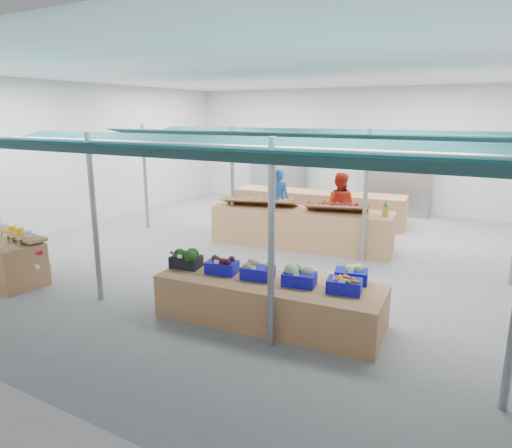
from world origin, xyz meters
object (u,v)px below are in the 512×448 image
object	(u,v)px
bottle_shelf	(6,258)
fruit_counter	(301,228)
veg_counter	(269,301)
vendor_left	(278,200)
vendor_right	(339,206)
crate_stack	(312,320)

from	to	relation	value
bottle_shelf	fruit_counter	distance (m)	6.65
bottle_shelf	veg_counter	bearing A→B (deg)	17.24
vendor_left	vendor_right	distance (m)	1.80
bottle_shelf	crate_stack	xyz separation A→B (m)	(6.35, 0.70, -0.15)
veg_counter	crate_stack	distance (m)	0.88
vendor_left	vendor_right	xyz separation A→B (m)	(1.80, 0.00, 0.00)
fruit_counter	bottle_shelf	bearing A→B (deg)	-136.58
fruit_counter	vendor_right	world-z (taller)	vendor_right
bottle_shelf	vendor_left	xyz separation A→B (m)	(2.97, 6.28, 0.44)
bottle_shelf	veg_counter	xyz separation A→B (m)	(5.51, 0.94, -0.11)
veg_counter	crate_stack	world-z (taller)	veg_counter
bottle_shelf	fruit_counter	size ratio (longest dim) A/B	0.45
veg_counter	vendor_right	world-z (taller)	vendor_right
crate_stack	fruit_counter	bearing A→B (deg)	116.00
bottle_shelf	vendor_right	size ratio (longest dim) A/B	1.11
veg_counter	fruit_counter	size ratio (longest dim) A/B	0.80
fruit_counter	crate_stack	world-z (taller)	fruit_counter
fruit_counter	vendor_left	world-z (taller)	vendor_left
bottle_shelf	veg_counter	size ratio (longest dim) A/B	0.56
bottle_shelf	vendor_right	xyz separation A→B (m)	(4.77, 6.28, 0.44)
bottle_shelf	vendor_left	distance (m)	6.96
vendor_left	vendor_right	bearing A→B (deg)	172.27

